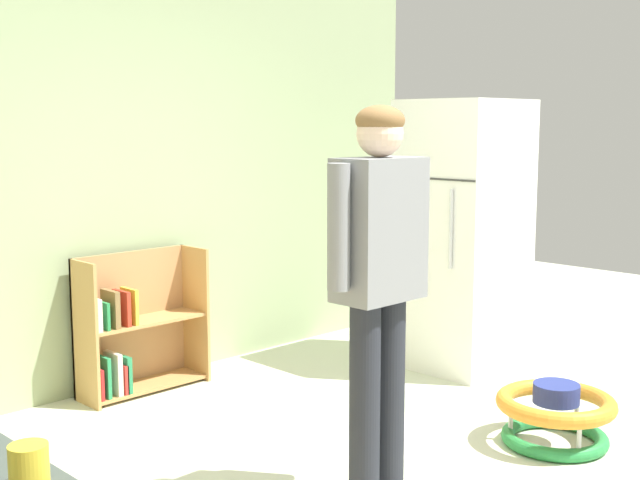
# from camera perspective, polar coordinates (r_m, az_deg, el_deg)

# --- Properties ---
(back_wall) EXTENTS (5.20, 0.06, 2.70)m
(back_wall) POSITION_cam_1_polar(r_m,az_deg,el_deg) (5.22, -13.97, 4.73)
(back_wall) COLOR #9AAE80
(back_wall) RESTS_ON ground
(refrigerator) EXTENTS (0.73, 0.68, 1.78)m
(refrigerator) POSITION_cam_1_polar(r_m,az_deg,el_deg) (5.61, 9.76, 0.35)
(refrigerator) COLOR white
(refrigerator) RESTS_ON ground
(bookshelf) EXTENTS (0.80, 0.28, 0.85)m
(bookshelf) POSITION_cam_1_polar(r_m,az_deg,el_deg) (5.20, -12.77, -6.20)
(bookshelf) COLOR tan
(bookshelf) RESTS_ON ground
(standing_person) EXTENTS (0.57, 0.22, 1.70)m
(standing_person) POSITION_cam_1_polar(r_m,az_deg,el_deg) (3.44, 4.05, -2.16)
(standing_person) COLOR #23262D
(standing_person) RESTS_ON ground
(baby_walker) EXTENTS (0.60, 0.60, 0.32)m
(baby_walker) POSITION_cam_1_polar(r_m,az_deg,el_deg) (4.48, 15.86, -11.45)
(baby_walker) COLOR #288C42
(baby_walker) RESTS_ON ground
(yellow_cup) EXTENTS (0.08, 0.08, 0.09)m
(yellow_cup) POSITION_cam_1_polar(r_m,az_deg,el_deg) (1.82, -19.35, -14.51)
(yellow_cup) COLOR yellow
(yellow_cup) RESTS_ON kitchen_counter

